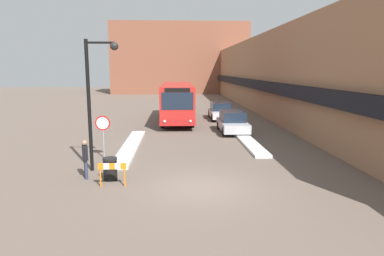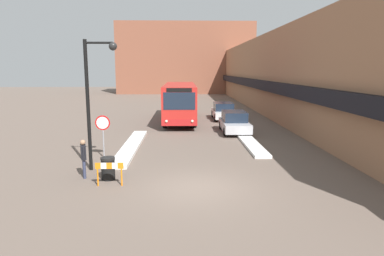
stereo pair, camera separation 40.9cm
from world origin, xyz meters
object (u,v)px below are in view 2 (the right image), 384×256
Objects in this scene: city_bus at (180,101)px; street_lamp at (94,90)px; parked_car_middle at (223,111)px; trash_bin at (108,168)px; construction_barricade at (109,170)px; parked_car_front at (234,122)px; stop_sign at (103,127)px; pedestrian at (83,155)px.

street_lamp is (-3.66, -14.99, 1.87)m from city_bus.
city_bus is at bearing -164.74° from parked_car_middle.
city_bus is 16.71m from trash_bin.
construction_barricade is at bearing -74.02° from trash_bin.
street_lamp is 6.14× the size of trash_bin.
stop_sign is at bearing -137.90° from parked_car_front.
trash_bin is at bearing -111.45° from parked_car_middle.
city_bus is at bearing 147.00° from pedestrian.
street_lamp reaches higher than stop_sign.
city_bus is 17.46m from construction_barricade.
parked_car_middle is 18.81m from trash_bin.
city_bus is 1.93× the size of street_lamp.
stop_sign is at bearing 105.57° from construction_barricade.
stop_sign is 3.90m from trash_bin.
parked_car_middle is 4.76× the size of trash_bin.
construction_barricade is (-6.64, -11.53, -0.09)m from parked_car_front.
stop_sign is 0.38× the size of street_lamp.
parked_car_front is 13.12m from pedestrian.
parked_car_middle is at bearing 60.49° from stop_sign.
city_bus is 7.05m from parked_car_front.
pedestrian is (-3.94, -16.14, -0.80)m from city_bus.
street_lamp is at bearing 114.55° from construction_barricade.
parked_car_front is 0.77× the size of street_lamp.
parked_car_front is at bearing 42.10° from stop_sign.
pedestrian is at bearing -91.27° from stop_sign.
stop_sign reaches higher than trash_bin.
parked_car_front is at bearing 123.41° from pedestrian.
pedestrian reaches higher than construction_barricade.
trash_bin is (0.79, -1.43, -3.17)m from street_lamp.
city_bus is 4.28m from parked_car_middle.
stop_sign is at bearing 159.43° from pedestrian.
stop_sign is (-7.87, -13.91, 0.85)m from parked_car_middle.
pedestrian reaches higher than trash_bin.
parked_car_middle is 16.01m from stop_sign.
parked_car_middle is 2.03× the size of stop_sign.
city_bus is at bearing 76.29° from street_lamp.
stop_sign is at bearing -106.77° from city_bus.
street_lamp is (0.20, -2.17, 2.04)m from stop_sign.
city_bus is 2.52× the size of parked_car_front.
pedestrian is (-0.07, -3.32, -0.62)m from stop_sign.
trash_bin is 0.86× the size of construction_barricade.
parked_car_front is 13.30m from construction_barricade.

